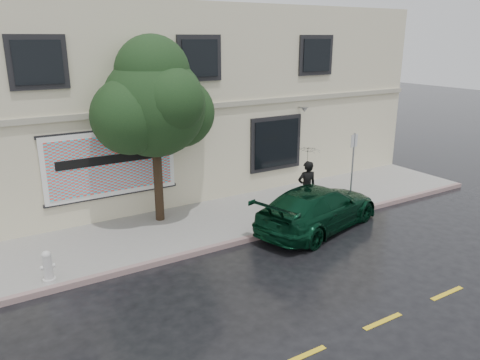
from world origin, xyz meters
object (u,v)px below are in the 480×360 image
fire_hydrant (48,267)px  street_tree (154,106)px  car (318,208)px  pedestrian (307,187)px

fire_hydrant → street_tree: bearing=17.8°
street_tree → fire_hydrant: (-3.87, -2.40, -3.30)m
car → pedestrian: pedestrian is taller
pedestrian → fire_hydrant: pedestrian is taller
car → street_tree: size_ratio=0.91×
pedestrian → fire_hydrant: size_ratio=2.24×
street_tree → fire_hydrant: bearing=-148.2°
pedestrian → fire_hydrant: bearing=14.7°
pedestrian → car: bearing=85.1°
pedestrian → fire_hydrant: 8.32m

